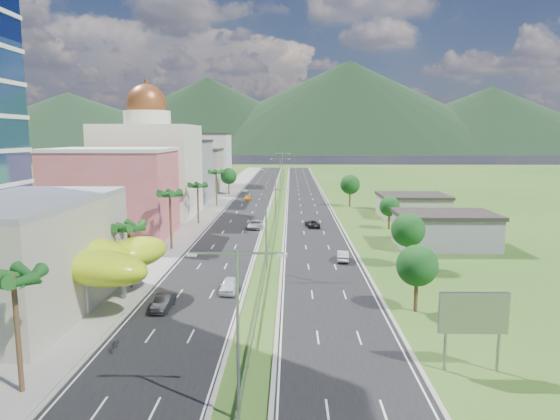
{
  "coord_description": "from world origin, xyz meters",
  "views": [
    {
      "loc": [
        3.24,
        -54.15,
        17.83
      ],
      "look_at": [
        1.66,
        17.68,
        7.0
      ],
      "focal_mm": 32.0,
      "sensor_mm": 36.0,
      "label": 1
    }
  ],
  "objects": [
    {
      "name": "car_dark_left",
      "position": [
        -9.85,
        -5.16,
        0.79
      ],
      "size": [
        1.67,
        4.58,
        1.5
      ],
      "primitive_type": "imported",
      "rotation": [
        0.0,
        0.0,
        -0.02
      ],
      "color": "black",
      "rests_on": "road_left"
    },
    {
      "name": "car_white_near_left",
      "position": [
        -3.8,
        0.78,
        0.82
      ],
      "size": [
        2.02,
        4.63,
        1.55
      ],
      "primitive_type": "imported",
      "rotation": [
        0.0,
        0.0,
        -0.04
      ],
      "color": "white",
      "rests_on": "road_left"
    },
    {
      "name": "streetlight_median_d",
      "position": [
        0.0,
        95.0,
        6.75
      ],
      "size": [
        6.04,
        0.25,
        11.0
      ],
      "color": "gray",
      "rests_on": "ground"
    },
    {
      "name": "car_dark_far_right",
      "position": [
        7.42,
        41.63,
        0.72
      ],
      "size": [
        3.05,
        5.18,
        1.35
      ],
      "primitive_type": "imported",
      "rotation": [
        0.0,
        0.0,
        3.31
      ],
      "color": "black",
      "rests_on": "road_right"
    },
    {
      "name": "pink_shophouse",
      "position": [
        -28.0,
        32.0,
        7.5
      ],
      "size": [
        20.0,
        15.0,
        15.0
      ],
      "primitive_type": "cube",
      "color": "#C95652",
      "rests_on": "ground"
    },
    {
      "name": "streetlight_median_e",
      "position": [
        0.0,
        140.0,
        6.75
      ],
      "size": [
        6.04,
        0.25,
        11.0
      ],
      "color": "gray",
      "rests_on": "ground"
    },
    {
      "name": "motorcycle",
      "position": [
        -11.44,
        -14.99,
        0.64
      ],
      "size": [
        0.62,
        1.9,
        1.2
      ],
      "primitive_type": "imported",
      "rotation": [
        0.0,
        0.0,
        0.03
      ],
      "color": "black",
      "rests_on": "road_left"
    },
    {
      "name": "car_silver_right",
      "position": [
        10.68,
        15.4,
        0.8
      ],
      "size": [
        1.99,
        4.73,
        1.52
      ],
      "primitive_type": "imported",
      "rotation": [
        0.0,
        0.0,
        3.06
      ],
      "color": "#989A9F",
      "rests_on": "road_right"
    },
    {
      "name": "palm_tree_d",
      "position": [
        -15.5,
        45.0,
        7.54
      ],
      "size": [
        3.6,
        3.6,
        8.6
      ],
      "color": "#47301C",
      "rests_on": "ground"
    },
    {
      "name": "midrise_white",
      "position": [
        -27.0,
        125.0,
        9.0
      ],
      "size": [
        16.0,
        15.0,
        18.0
      ],
      "primitive_type": "cube",
      "color": "silver",
      "rests_on": "ground"
    },
    {
      "name": "domed_building",
      "position": [
        -28.0,
        55.0,
        11.35
      ],
      "size": [
        20.0,
        20.0,
        28.7
      ],
      "color": "beige",
      "rests_on": "ground"
    },
    {
      "name": "streetlight_median_c",
      "position": [
        0.0,
        50.0,
        6.75
      ],
      "size": [
        6.04,
        0.25,
        11.0
      ],
      "color": "gray",
      "rests_on": "ground"
    },
    {
      "name": "leafy_tree_rc",
      "position": [
        22.0,
        40.0,
        4.37
      ],
      "size": [
        3.85,
        3.85,
        6.33
      ],
      "color": "#47301C",
      "rests_on": "ground"
    },
    {
      "name": "leafy_tree_rd",
      "position": [
        18.0,
        70.0,
        5.58
      ],
      "size": [
        4.9,
        4.9,
        8.05
      ],
      "color": "#47301C",
      "rests_on": "ground"
    },
    {
      "name": "streetlight_median_b",
      "position": [
        0.0,
        10.0,
        6.75
      ],
      "size": [
        6.04,
        0.25,
        11.0
      ],
      "color": "gray",
      "rests_on": "ground"
    },
    {
      "name": "shed_near",
      "position": [
        28.0,
        25.0,
        2.5
      ],
      "size": [
        15.0,
        10.0,
        5.0
      ],
      "primitive_type": "cube",
      "color": "gray",
      "rests_on": "ground"
    },
    {
      "name": "streetlight_median_a",
      "position": [
        0.0,
        -25.0,
        6.75
      ],
      "size": [
        6.04,
        0.25,
        11.0
      ],
      "color": "gray",
      "rests_on": "ground"
    },
    {
      "name": "leafy_tree_rb",
      "position": [
        19.0,
        12.0,
        5.18
      ],
      "size": [
        4.55,
        4.55,
        7.47
      ],
      "color": "#47301C",
      "rests_on": "ground"
    },
    {
      "name": "car_silver_mid_left",
      "position": [
        -3.65,
        40.14,
        0.8
      ],
      "size": [
        2.66,
        5.55,
        1.52
      ],
      "primitive_type": "imported",
      "rotation": [
        0.0,
        0.0,
        -0.02
      ],
      "color": "#A6AAAE",
      "rests_on": "road_left"
    },
    {
      "name": "leafy_tree_ra",
      "position": [
        16.0,
        -5.0,
        4.78
      ],
      "size": [
        4.2,
        4.2,
        6.9
      ],
      "color": "#47301C",
      "rests_on": "ground"
    },
    {
      "name": "sidewalk_left",
      "position": [
        -17.0,
        90.0,
        0.06
      ],
      "size": [
        7.0,
        260.0,
        0.12
      ],
      "primitive_type": "cube",
      "color": "gray",
      "rests_on": "ground"
    },
    {
      "name": "midrise_beige",
      "position": [
        -27.0,
        102.0,
        6.5
      ],
      "size": [
        16.0,
        15.0,
        13.0
      ],
      "primitive_type": "cube",
      "color": "#A29D85",
      "rests_on": "ground"
    },
    {
      "name": "mountain_ridge",
      "position": [
        60.0,
        450.0,
        0.0
      ],
      "size": [
        860.0,
        140.0,
        90.0
      ],
      "primitive_type": null,
      "color": "black",
      "rests_on": "ground"
    },
    {
      "name": "palm_tree_e",
      "position": [
        -15.5,
        70.0,
        8.31
      ],
      "size": [
        3.6,
        3.6,
        9.4
      ],
      "color": "#47301C",
      "rests_on": "ground"
    },
    {
      "name": "palm_tree_c",
      "position": [
        -15.5,
        22.0,
        8.5
      ],
      "size": [
        3.6,
        3.6,
        9.6
      ],
      "color": "#47301C",
      "rests_on": "ground"
    },
    {
      "name": "car_yellow_far_left",
      "position": [
        -8.68,
        82.02,
        0.65
      ],
      "size": [
        1.76,
        4.23,
        1.22
      ],
      "primitive_type": "imported",
      "rotation": [
        0.0,
        0.0,
        0.01
      ],
      "color": "orange",
      "rests_on": "road_left"
    },
    {
      "name": "palm_tree_b",
      "position": [
        -15.5,
        2.0,
        7.06
      ],
      "size": [
        3.6,
        3.6,
        8.1
      ],
      "color": "#47301C",
      "rests_on": "ground"
    },
    {
      "name": "lime_canopy",
      "position": [
        -20.0,
        -4.0,
        4.99
      ],
      "size": [
        18.0,
        15.0,
        7.4
      ],
      "color": "#B3D514",
      "rests_on": "ground"
    },
    {
      "name": "median_guardrail",
      "position": [
        0.0,
        71.99,
        0.62
      ],
      "size": [
        0.1,
        216.06,
        0.76
      ],
      "color": "gray",
      "rests_on": "ground"
    },
    {
      "name": "midrise_grey",
      "position": [
        -27.0,
        80.0,
        8.0
      ],
      "size": [
        16.0,
        15.0,
        16.0
      ],
      "primitive_type": "cube",
      "color": "gray",
      "rests_on": "ground"
    },
    {
      "name": "ground",
      "position": [
        0.0,
        0.0,
        0.0
      ],
      "size": [
        500.0,
        500.0,
        0.0
      ],
      "primitive_type": "plane",
      "color": "#2D5119",
      "rests_on": "ground"
    },
    {
      "name": "road_right",
      "position": [
        7.5,
        90.0,
        0.02
      ],
      "size": [
        11.0,
        260.0,
        0.04
      ],
      "primitive_type": "cube",
      "color": "black",
      "rests_on": "ground"
    },
    {
      "name": "shed_far",
      "position": [
        30.0,
        55.0,
        2.2
      ],
      "size": [
        14.0,
        12.0,
        4.4
      ],
      "primitive_type": "cube",
      "color": "#A29D85",
      "rests_on": "ground"
    },
    {
      "name": "billboard",
      "position": [
        17.0,
        -18.0,
        4.42
      ],
      "size": [
        5.2,
        0.35,
        6.2
      ],
      "color": "gray",
      "rests_on": "ground"
    },
    {
      "name": "road_left",
      "position": [
        -7.5,
        90.0,
        0.02
      ],
      "size": [
        11.0,
        260.0,
        0.04
      ],
      "primitive_type": "cube",
      "color": "black",
      "rests_on": "ground"
    },
    {
      "name": "palm_tree_a",
      "position": [
        -15.5,
        -22.0,
        8.02
      ],
      "size": [
        3.6,
        3.6,
        9.1
      ],
      "color": "#47301C",
      "rests_on": "ground"
    },
    {
      "name": "leafy_tree_lfar",
      "position": [
        -15.5,
        95.0,
        5.58
      ],
      "size": [
        4.9,
        4.9,
        8.05
      ],
      "color": "#47301C",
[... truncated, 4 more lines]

